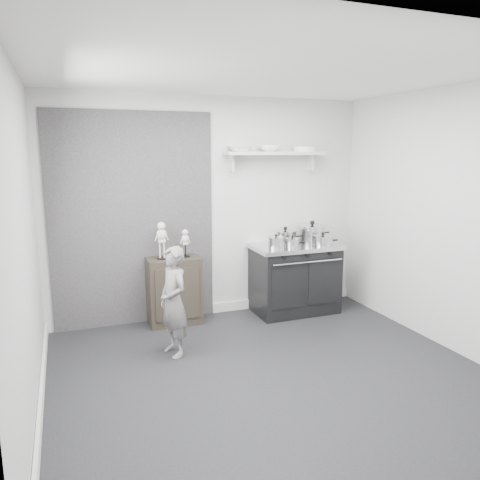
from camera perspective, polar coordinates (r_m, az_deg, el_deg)
name	(u,v)px	position (r m, az deg, el deg)	size (l,w,h in m)	color
ground	(270,374)	(4.56, 3.66, -15.94)	(4.00, 4.00, 0.00)	black
room_shell	(256,198)	(4.19, 1.98, 5.15)	(4.02, 3.62, 2.71)	#BABAB7
wall_shelf	(275,154)	(5.93, 4.27, 10.40)	(1.30, 0.26, 0.24)	silver
stove	(295,278)	(6.06, 6.68, -4.60)	(1.10, 0.69, 0.88)	black
side_cabinet	(174,291)	(5.68, -8.03, -6.13)	(0.62, 0.36, 0.81)	black
child	(174,302)	(4.78, -8.10, -7.45)	(0.41, 0.27, 1.13)	slate
pot_front_left	(276,242)	(5.71, 4.42, -0.28)	(0.30, 0.21, 0.17)	silver
pot_back_left	(285,236)	(6.03, 5.54, 0.43)	(0.38, 0.29, 0.21)	silver
pot_back_right	(312,233)	(6.20, 8.78, 0.87)	(0.43, 0.34, 0.27)	silver
pot_front_right	(323,240)	(5.93, 10.04, -0.04)	(0.34, 0.26, 0.17)	silver
pot_front_center	(292,243)	(5.76, 6.38, -0.33)	(0.26, 0.17, 0.14)	silver
skeleton_full	(162,238)	(5.50, -9.53, 0.30)	(0.14, 0.09, 0.50)	beige
skeleton_torso	(185,241)	(5.57, -6.69, -0.14)	(0.11, 0.07, 0.38)	beige
bowl_large	(240,149)	(5.74, 0.01, 11.08)	(0.29, 0.29, 0.07)	white
bowl_small	(270,148)	(5.89, 3.66, 11.09)	(0.25, 0.25, 0.08)	white
plate_stack	(305,149)	(6.11, 7.88, 10.92)	(0.28, 0.28, 0.06)	white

